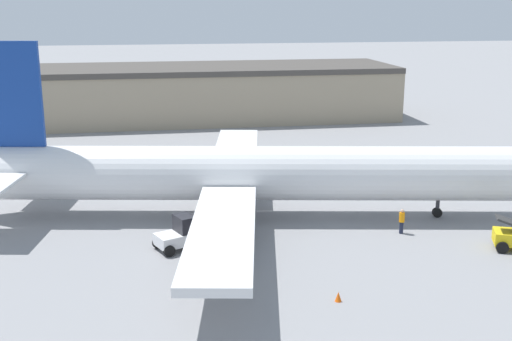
{
  "coord_description": "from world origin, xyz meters",
  "views": [
    {
      "loc": [
        -7.54,
        -44.33,
        15.4
      ],
      "look_at": [
        0.0,
        0.0,
        3.53
      ],
      "focal_mm": 45.0,
      "sensor_mm": 36.0,
      "label": 1
    }
  ],
  "objects_px": {
    "ground_crew_worker": "(402,221)",
    "safety_cone_near": "(338,297)",
    "airplane": "(241,173)",
    "baggage_tug": "(178,234)"
  },
  "relations": [
    {
      "from": "ground_crew_worker",
      "to": "airplane",
      "type": "bearing_deg",
      "value": 66.96
    },
    {
      "from": "airplane",
      "to": "ground_crew_worker",
      "type": "bearing_deg",
      "value": -17.4
    },
    {
      "from": "airplane",
      "to": "baggage_tug",
      "type": "height_order",
      "value": "airplane"
    },
    {
      "from": "ground_crew_worker",
      "to": "safety_cone_near",
      "type": "bearing_deg",
      "value": 146.32
    },
    {
      "from": "baggage_tug",
      "to": "safety_cone_near",
      "type": "distance_m",
      "value": 11.95
    },
    {
      "from": "airplane",
      "to": "safety_cone_near",
      "type": "height_order",
      "value": "airplane"
    },
    {
      "from": "airplane",
      "to": "ground_crew_worker",
      "type": "height_order",
      "value": "airplane"
    },
    {
      "from": "safety_cone_near",
      "to": "baggage_tug",
      "type": "bearing_deg",
      "value": 131.75
    },
    {
      "from": "ground_crew_worker",
      "to": "baggage_tug",
      "type": "distance_m",
      "value": 15.2
    },
    {
      "from": "ground_crew_worker",
      "to": "safety_cone_near",
      "type": "distance_m",
      "value": 11.76
    }
  ]
}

